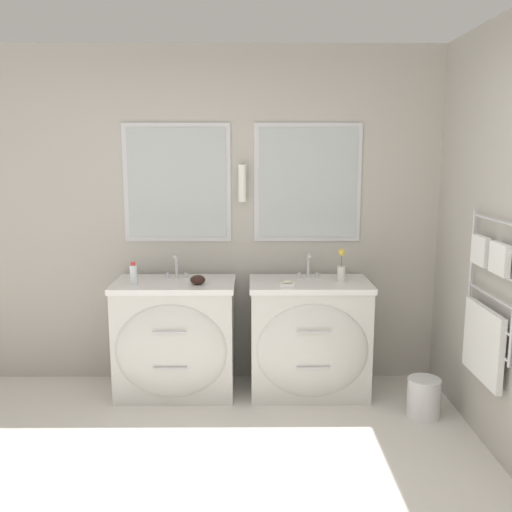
{
  "coord_description": "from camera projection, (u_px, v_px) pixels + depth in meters",
  "views": [
    {
      "loc": [
        0.3,
        -2.33,
        1.8
      ],
      "look_at": [
        0.33,
        1.46,
        1.11
      ],
      "focal_mm": 40.0,
      "sensor_mm": 36.0,
      "label": 1
    }
  ],
  "objects": [
    {
      "name": "faucet_right",
      "position": [
        308.0,
        266.0,
        4.33
      ],
      "size": [
        0.17,
        0.12,
        0.19
      ],
      "color": "silver",
      "rests_on": "vanity_right"
    },
    {
      "name": "vanity_left",
      "position": [
        175.0,
        338.0,
        4.25
      ],
      "size": [
        0.89,
        0.59,
        0.86
      ],
      "color": "silver",
      "rests_on": "ground_plane"
    },
    {
      "name": "waste_bin",
      "position": [
        424.0,
        397.0,
        3.93
      ],
      "size": [
        0.23,
        0.23,
        0.27
      ],
      "color": "silver",
      "rests_on": "ground_plane"
    },
    {
      "name": "toiletry_bottle",
      "position": [
        133.0,
        274.0,
        4.11
      ],
      "size": [
        0.05,
        0.05,
        0.17
      ],
      "color": "silver",
      "rests_on": "vanity_left"
    },
    {
      "name": "amenity_bowl",
      "position": [
        198.0,
        280.0,
        4.12
      ],
      "size": [
        0.11,
        0.11,
        0.07
      ],
      "color": "black",
      "rests_on": "vanity_left"
    },
    {
      "name": "wall_back",
      "position": [
        214.0,
        216.0,
        4.46
      ],
      "size": [
        5.12,
        0.14,
        2.6
      ],
      "color": "#B2ADA3",
      "rests_on": "ground_plane"
    },
    {
      "name": "faucet_left",
      "position": [
        176.0,
        266.0,
        4.32
      ],
      "size": [
        0.17,
        0.12,
        0.19
      ],
      "color": "silver",
      "rests_on": "vanity_left"
    },
    {
      "name": "vanity_right",
      "position": [
        309.0,
        338.0,
        4.26
      ],
      "size": [
        0.89,
        0.59,
        0.86
      ],
      "color": "silver",
      "rests_on": "ground_plane"
    },
    {
      "name": "flower_vase",
      "position": [
        341.0,
        268.0,
        4.18
      ],
      "size": [
        0.06,
        0.06,
        0.25
      ],
      "color": "silver",
      "rests_on": "vanity_right"
    },
    {
      "name": "wall_right",
      "position": [
        507.0,
        241.0,
        3.32
      ],
      "size": [
        0.13,
        4.13,
        2.6
      ],
      "color": "#B2ADA3",
      "rests_on": "ground_plane"
    },
    {
      "name": "soap_dish",
      "position": [
        287.0,
        284.0,
        4.05
      ],
      "size": [
        0.11,
        0.08,
        0.04
      ],
      "color": "white",
      "rests_on": "vanity_right"
    }
  ]
}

